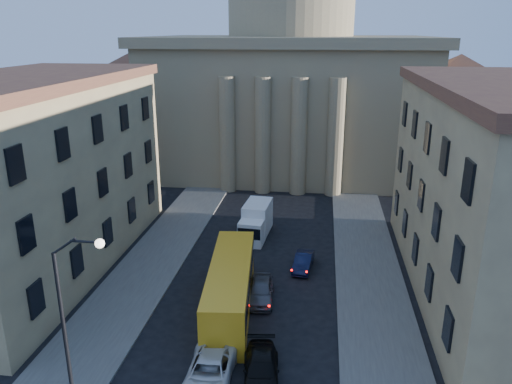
% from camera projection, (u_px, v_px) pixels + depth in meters
% --- Properties ---
extents(sidewalk_left, '(5.00, 60.00, 0.15)m').
position_uv_depth(sidewalk_left, '(128.00, 295.00, 34.92)').
color(sidewalk_left, '#504D49').
rests_on(sidewalk_left, ground).
extents(sidewalk_right, '(5.00, 60.00, 0.15)m').
position_uv_depth(sidewalk_right, '(375.00, 312.00, 32.78)').
color(sidewalk_right, '#504D49').
rests_on(sidewalk_right, ground).
extents(church, '(68.02, 28.76, 36.60)m').
position_uv_depth(church, '(290.00, 77.00, 65.51)').
color(church, '#8C7556').
rests_on(church, ground).
extents(building_left, '(11.60, 26.60, 14.70)m').
position_uv_depth(building_left, '(32.00, 174.00, 37.49)').
color(building_left, tan).
rests_on(building_left, ground).
extents(building_right, '(11.60, 26.60, 14.70)m').
position_uv_depth(building_right, '(508.00, 193.00, 33.20)').
color(building_right, tan).
rests_on(building_right, ground).
extents(street_lamp, '(2.62, 0.44, 8.83)m').
position_uv_depth(street_lamp, '(71.00, 305.00, 23.69)').
color(street_lamp, black).
rests_on(street_lamp, ground).
extents(car_left_mid, '(2.44, 5.16, 1.42)m').
position_uv_depth(car_left_mid, '(209.00, 372.00, 26.07)').
color(car_left_mid, silver).
rests_on(car_left_mid, ground).
extents(car_right_mid, '(2.44, 4.83, 1.34)m').
position_uv_depth(car_right_mid, '(261.00, 369.00, 26.36)').
color(car_right_mid, black).
rests_on(car_right_mid, ground).
extents(car_right_far, '(2.01, 4.37, 1.45)m').
position_uv_depth(car_right_far, '(261.00, 290.00, 34.26)').
color(car_right_far, '#55545A').
rests_on(car_right_far, ground).
extents(car_right_distant, '(1.67, 3.80, 1.22)m').
position_uv_depth(car_right_distant, '(303.00, 262.00, 38.73)').
color(car_right_distant, black).
rests_on(car_right_distant, ground).
extents(city_bus, '(3.68, 11.63, 3.22)m').
position_uv_depth(city_bus, '(230.00, 286.00, 32.80)').
color(city_bus, gold).
rests_on(city_bus, ground).
extents(box_truck, '(2.54, 5.54, 2.96)m').
position_uv_depth(box_truck, '(256.00, 222.00, 44.63)').
color(box_truck, white).
rests_on(box_truck, ground).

